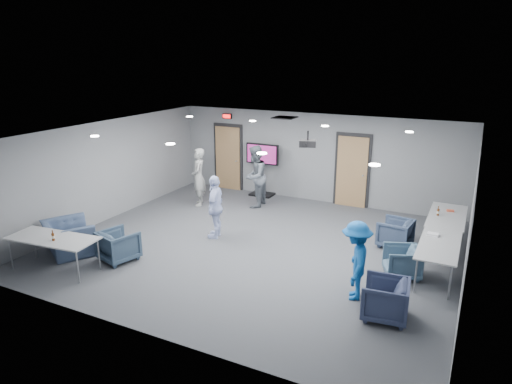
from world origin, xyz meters
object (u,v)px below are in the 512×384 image
at_px(person_d, 356,261).
at_px(table_right_b, 439,246).
at_px(person_a, 199,177).
at_px(chair_right_a, 395,233).
at_px(bottle_front, 53,237).
at_px(person_c, 215,207).
at_px(chair_front_b, 68,238).
at_px(table_front_left, 53,239).
at_px(tv_stand, 262,166).
at_px(chair_front_a, 119,245).
at_px(projector, 308,143).
at_px(chair_right_b, 402,262).
at_px(table_right_a, 447,217).
at_px(chair_right_c, 385,299).
at_px(person_b, 255,177).
at_px(bottle_right, 438,212).

bearing_deg(person_d, table_right_b, 126.31).
distance_m(person_a, chair_right_a, 5.93).
xyz_separation_m(person_a, chair_right_a, (5.88, -0.61, -0.53)).
bearing_deg(bottle_front, person_c, 58.61).
xyz_separation_m(chair_front_b, table_front_left, (0.42, -0.74, 0.32)).
bearing_deg(tv_stand, chair_front_a, -97.23).
distance_m(bottle_front, tv_stand, 7.00).
bearing_deg(person_a, projector, 42.99).
height_order(chair_right_a, bottle_front, bottle_front).
xyz_separation_m(person_a, chair_front_a, (0.55, -4.07, -0.52)).
height_order(chair_right_b, table_right_a, table_right_a).
height_order(person_d, tv_stand, tv_stand).
xyz_separation_m(person_d, bottle_front, (-5.79, -1.76, 0.06)).
xyz_separation_m(person_c, bottle_front, (-1.94, -3.17, 0.02)).
bearing_deg(table_right_a, bottle_front, 126.20).
xyz_separation_m(table_right_a, table_front_left, (-7.24, -5.09, -0.00)).
relative_size(person_d, chair_right_c, 1.95).
bearing_deg(person_c, person_b, 169.65).
bearing_deg(person_b, table_right_b, 61.25).
bearing_deg(table_right_a, person_a, 90.45).
distance_m(chair_front_b, projector, 5.90).
xyz_separation_m(bottle_right, projector, (-2.91, -1.10, 1.59)).
relative_size(chair_front_a, table_right_b, 0.41).
distance_m(person_c, table_right_b, 5.16).
relative_size(chair_right_a, tv_stand, 0.44).
bearing_deg(projector, bottle_right, 2.43).
bearing_deg(chair_front_b, table_right_b, -131.36).
height_order(table_front_left, tv_stand, tv_stand).
bearing_deg(chair_right_a, chair_front_a, -49.57).
xyz_separation_m(chair_front_a, bottle_front, (-0.71, -1.06, 0.47)).
height_order(chair_right_b, chair_right_c, chair_right_c).
distance_m(table_right_a, projector, 3.75).
xyz_separation_m(person_c, projector, (2.04, 0.82, 1.61)).
height_order(chair_right_c, chair_front_a, chair_right_c).
xyz_separation_m(person_b, tv_stand, (-0.29, 1.10, 0.04)).
bearing_deg(chair_right_c, projector, -143.36).
xyz_separation_m(chair_right_a, projector, (-2.06, -0.53, 2.07)).
bearing_deg(bottle_right, table_right_a, 25.71).
bearing_deg(table_right_a, tv_stand, 73.61).
bearing_deg(person_c, chair_right_b, 73.62).
relative_size(chair_right_b, chair_front_b, 0.61).
xyz_separation_m(table_right_b, bottle_front, (-7.09, -3.29, 0.13)).
xyz_separation_m(table_right_a, table_right_b, (0.00, -1.90, -0.00)).
distance_m(chair_right_b, projector, 3.37).
bearing_deg(chair_front_a, table_front_left, 63.79).
height_order(chair_right_c, table_right_a, table_right_a).
bearing_deg(person_a, chair_right_c, 28.30).
bearing_deg(person_a, chair_right_a, 53.72).
relative_size(table_right_a, tv_stand, 1.17).
height_order(person_b, person_c, person_b).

